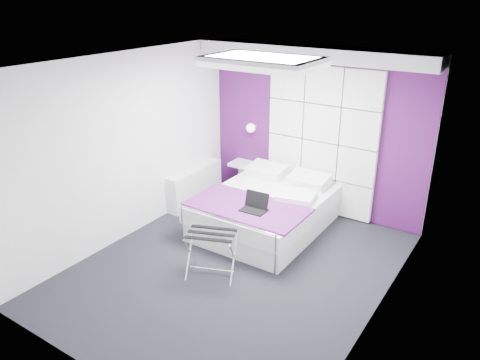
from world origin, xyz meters
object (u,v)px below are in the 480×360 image
at_px(wall_lamp, 252,127).
at_px(radiator, 195,185).
at_px(nightstand, 244,164).
at_px(luggage_rack, 212,254).
at_px(bed, 265,210).
at_px(laptop, 255,206).

relative_size(wall_lamp, radiator, 0.12).
xyz_separation_m(nightstand, luggage_rack, (1.01, -2.29, -0.27)).
height_order(wall_lamp, luggage_rack, wall_lamp).
distance_m(bed, luggage_rack, 1.42).
bearing_deg(bed, wall_lamp, 131.58).
height_order(bed, nightstand, bed).
height_order(nightstand, luggage_rack, nightstand).
distance_m(wall_lamp, laptop, 1.84).
bearing_deg(radiator, laptop, -23.09).
xyz_separation_m(wall_lamp, laptop, (0.97, -1.45, -0.60)).
bearing_deg(laptop, wall_lamp, 120.94).
relative_size(radiator, luggage_rack, 2.04).
bearing_deg(wall_lamp, luggage_rack, -69.27).
bearing_deg(luggage_rack, laptop, 62.60).
xyz_separation_m(bed, laptop, (0.16, -0.53, 0.32)).
height_order(luggage_rack, laptop, laptop).
xyz_separation_m(wall_lamp, nightstand, (-0.12, -0.04, -0.66)).
bearing_deg(radiator, nightstand, 54.39).
xyz_separation_m(wall_lamp, luggage_rack, (0.88, -2.33, -0.93)).
height_order(wall_lamp, bed, wall_lamp).
distance_m(radiator, nightstand, 0.92).
bearing_deg(laptop, nightstand, 124.98).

